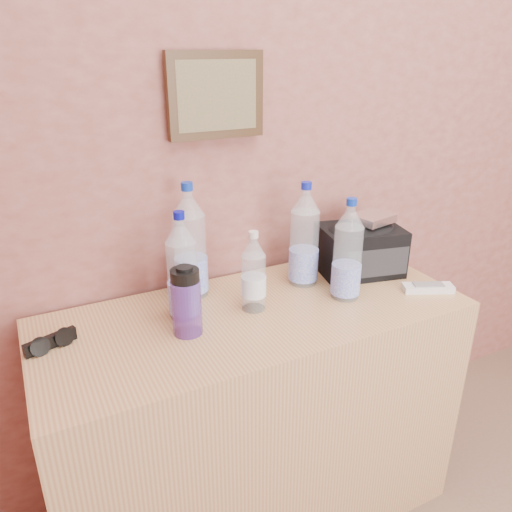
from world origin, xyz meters
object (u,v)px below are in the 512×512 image
Objects in this scene: nalgene_bottle at (186,301)px; foil_packet at (372,218)px; pet_small at (254,276)px; pet_large_a at (182,272)px; pet_large_c at (304,240)px; toiletry_bag at (360,247)px; pet_large_b at (190,247)px; pet_large_d at (348,255)px; ac_remote at (428,288)px; dresser at (256,418)px; sunglasses at (50,342)px.

foil_packet is at bearing 8.14° from nalgene_bottle.
pet_small is 1.93× the size of foil_packet.
pet_large_a is 0.93× the size of pet_large_c.
nalgene_bottle is (-0.22, -0.04, -0.01)m from pet_small.
pet_large_a is 0.43m from pet_large_c.
pet_large_c reaches higher than toiletry_bag.
pet_large_b is at bearing -177.11° from toiletry_bag.
ac_remote is (0.26, -0.09, -0.13)m from pet_large_d.
nalgene_bottle is at bearing -104.35° from pet_large_a.
dresser is 4.73× the size of toiletry_bag.
nalgene_bottle reaches higher than sunglasses.
pet_large_a is 1.61× the size of nalgene_bottle.
dresser is 5.21× the size of pet_small.
pet_large_b is at bearing 60.83° from pet_large_a.
pet_small reaches higher than foil_packet.
pet_large_c is 1.27× the size of toiletry_bag.
ac_remote is at bearing -35.95° from pet_large_c.
pet_large_d is at bearing -12.79° from pet_large_a.
foil_packet is at bearing -6.58° from pet_large_c.
ac_remote is at bearing -14.96° from pet_large_a.
sunglasses is at bearing -165.98° from toiletry_bag.
pet_large_b reaches higher than ac_remote.
sunglasses is (-0.57, 0.07, 0.42)m from dresser.
pet_large_c is 1.39× the size of pet_small.
pet_large_c reaches higher than dresser.
foil_packet is at bearing -18.17° from sunglasses.
nalgene_bottle is 1.44× the size of sunglasses.
toiletry_bag is (0.58, -0.10, -0.07)m from pet_large_b.
foil_packet is (0.70, 0.10, 0.10)m from nalgene_bottle.
pet_small is 1.54× the size of ac_remote.
dresser is at bearing 171.96° from pet_large_d.
dresser is at bearing -19.54° from pet_large_a.
foil_packet is at bearing 0.62° from pet_large_a.
ac_remote is 0.26m from toiletry_bag.
nalgene_bottle is 0.73× the size of toiletry_bag.
dresser is 3.74× the size of pet_large_c.
pet_large_d is 0.23m from foil_packet.
dresser is at bearing -170.84° from foil_packet.
ac_remote is at bearing -69.37° from foil_packet.
pet_large_c is 0.16m from pet_large_d.
nalgene_bottle is at bearing -163.28° from ac_remote.
pet_large_d is 1.62× the size of nalgene_bottle.
pet_large_c is at bearing -13.49° from pet_large_b.
dresser is at bearing -25.47° from sunglasses.
pet_large_c is at bearing -15.94° from sunglasses.
pet_large_d is at bearing -66.51° from pet_large_c.
nalgene_bottle is (-0.45, -0.13, -0.05)m from pet_large_c.
toiletry_bag is (0.65, 0.02, -0.05)m from pet_large_a.
ac_remote is at bearing -7.96° from nalgene_bottle.
sunglasses is (-0.37, -0.00, -0.12)m from pet_large_a.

